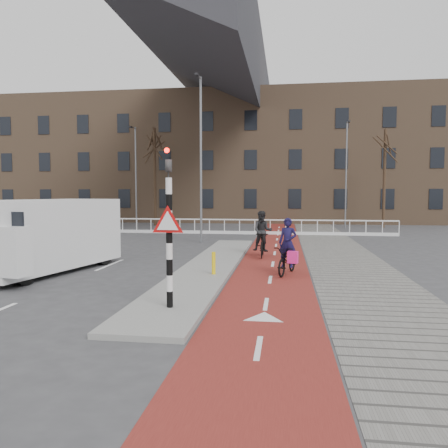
# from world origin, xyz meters

# --- Properties ---
(ground) EXTENTS (120.00, 120.00, 0.00)m
(ground) POSITION_xyz_m (0.00, 0.00, 0.00)
(ground) COLOR #38383A
(ground) RESTS_ON ground
(bike_lane) EXTENTS (2.50, 60.00, 0.01)m
(bike_lane) POSITION_xyz_m (1.50, 10.00, 0.01)
(bike_lane) COLOR maroon
(bike_lane) RESTS_ON ground
(sidewalk) EXTENTS (3.00, 60.00, 0.01)m
(sidewalk) POSITION_xyz_m (4.30, 10.00, 0.01)
(sidewalk) COLOR slate
(sidewalk) RESTS_ON ground
(curb_island) EXTENTS (1.80, 16.00, 0.12)m
(curb_island) POSITION_xyz_m (-0.70, 4.00, 0.06)
(curb_island) COLOR gray
(curb_island) RESTS_ON ground
(traffic_signal) EXTENTS (0.80, 0.80, 3.68)m
(traffic_signal) POSITION_xyz_m (-0.60, -2.02, 1.99)
(traffic_signal) COLOR black
(traffic_signal) RESTS_ON curb_island
(bollard) EXTENTS (0.12, 0.12, 0.70)m
(bollard) POSITION_xyz_m (-0.27, 2.07, 0.47)
(bollard) COLOR yellow
(bollard) RESTS_ON curb_island
(cyclist_near) EXTENTS (1.10, 1.87, 1.85)m
(cyclist_near) POSITION_xyz_m (2.03, 2.95, 0.63)
(cyclist_near) COLOR black
(cyclist_near) RESTS_ON bike_lane
(cyclist_far) EXTENTS (0.82, 1.79, 1.92)m
(cyclist_far) POSITION_xyz_m (1.02, 6.78, 0.81)
(cyclist_far) COLOR black
(cyclist_far) RESTS_ON bike_lane
(van) EXTENTS (3.39, 6.03, 2.44)m
(van) POSITION_xyz_m (-6.11, 2.31, 1.29)
(van) COLOR silver
(van) RESTS_ON ground
(railing) EXTENTS (28.00, 0.10, 0.99)m
(railing) POSITION_xyz_m (-5.00, 17.00, 0.31)
(railing) COLOR silver
(railing) RESTS_ON ground
(townhouse_row) EXTENTS (46.00, 10.00, 15.90)m
(townhouse_row) POSITION_xyz_m (-3.00, 32.00, 7.81)
(townhouse_row) COLOR #7F6047
(townhouse_row) RESTS_ON ground
(tree_mid) EXTENTS (0.24, 0.24, 8.02)m
(tree_mid) POSITION_xyz_m (-8.76, 23.83, 4.01)
(tree_mid) COLOR #302215
(tree_mid) RESTS_ON ground
(tree_right) EXTENTS (0.22, 0.22, 7.59)m
(tree_right) POSITION_xyz_m (9.54, 23.94, 3.80)
(tree_right) COLOR #302215
(tree_right) RESTS_ON ground
(streetlight_near) EXTENTS (0.12, 0.12, 8.78)m
(streetlight_near) POSITION_xyz_m (-2.52, 11.68, 4.39)
(streetlight_near) COLOR slate
(streetlight_near) RESTS_ON ground
(streetlight_left) EXTENTS (0.12, 0.12, 7.77)m
(streetlight_left) POSITION_xyz_m (-9.58, 21.49, 3.89)
(streetlight_left) COLOR slate
(streetlight_left) RESTS_ON ground
(streetlight_right) EXTENTS (0.12, 0.12, 8.10)m
(streetlight_right) POSITION_xyz_m (6.56, 23.18, 4.05)
(streetlight_right) COLOR slate
(streetlight_right) RESTS_ON ground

